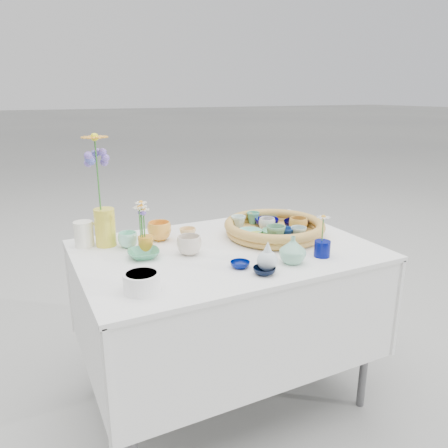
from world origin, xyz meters
name	(u,v)px	position (x,y,z in m)	size (l,w,h in m)	color
ground	(226,395)	(0.00, 0.00, 0.00)	(80.00, 80.00, 0.00)	#9B9C93
display_table	(226,395)	(0.00, 0.00, 0.00)	(1.26, 0.86, 0.77)	silver
wicker_tray	(274,228)	(0.28, 0.05, 0.80)	(0.47, 0.47, 0.08)	#A06B30
tray_ceramic_0	(267,222)	(0.30, 0.15, 0.80)	(0.12, 0.12, 0.04)	#04004E
tray_ceramic_1	(296,224)	(0.41, 0.06, 0.80)	(0.12, 0.12, 0.04)	black
tray_ceramic_2	(298,225)	(0.39, 0.01, 0.82)	(0.09, 0.09, 0.07)	gold
tray_ceramic_3	(274,233)	(0.24, -0.01, 0.80)	(0.11, 0.11, 0.03)	#60AA7D
tray_ceramic_4	(276,234)	(0.20, -0.08, 0.82)	(0.09, 0.09, 0.08)	#568A64
tray_ceramic_5	(250,234)	(0.14, 0.04, 0.80)	(0.11, 0.11, 0.03)	#8CE4D4
tray_ceramic_6	(238,223)	(0.15, 0.17, 0.82)	(0.07, 0.07, 0.07)	silver
tray_ceramic_7	(267,224)	(0.26, 0.09, 0.81)	(0.08, 0.08, 0.06)	silver
tray_ceramic_8	(268,219)	(0.36, 0.22, 0.80)	(0.08, 0.08, 0.03)	#85D2FE
tray_ceramic_9	(286,234)	(0.26, -0.08, 0.81)	(0.07, 0.07, 0.06)	navy
tray_ceramic_10	(257,236)	(0.16, 0.00, 0.80)	(0.08, 0.08, 0.03)	#D3D451
tray_ceramic_11	(298,234)	(0.31, -0.10, 0.82)	(0.07, 0.07, 0.07)	#98B3AD
tray_ceramic_12	(253,218)	(0.26, 0.22, 0.81)	(0.06, 0.06, 0.06)	#4FA382
loose_ceramic_0	(159,231)	(-0.22, 0.24, 0.81)	(0.11, 0.11, 0.09)	gold
loose_ceramic_1	(188,235)	(-0.12, 0.14, 0.80)	(0.07, 0.07, 0.07)	#E7B973
loose_ceramic_2	(144,254)	(-0.36, 0.05, 0.78)	(0.13, 0.13, 0.03)	#3F8F65
loose_ceramic_3	(189,245)	(-0.17, 0.00, 0.81)	(0.10, 0.10, 0.08)	beige
loose_ceramic_4	(240,265)	(-0.05, -0.22, 0.78)	(0.08, 0.08, 0.02)	#000E5E
loose_ceramic_5	(128,240)	(-0.38, 0.20, 0.80)	(0.09, 0.09, 0.07)	#9DECCD
loose_ceramic_6	(264,271)	(0.00, -0.32, 0.78)	(0.09, 0.09, 0.03)	black
fluted_bowl	(142,282)	(-0.45, -0.26, 0.80)	(0.13, 0.13, 0.07)	white
bud_vase_paleblue	(268,255)	(0.03, -0.29, 0.83)	(0.08, 0.08, 0.12)	silver
bud_vase_seafoam	(293,250)	(0.16, -0.27, 0.82)	(0.11, 0.11, 0.11)	#75B393
bud_vase_cobalt	(322,249)	(0.31, -0.27, 0.80)	(0.07, 0.07, 0.07)	#00075D
single_daisy	(323,229)	(0.31, -0.26, 0.88)	(0.07, 0.07, 0.12)	silver
tall_vase_yellow	(105,227)	(-0.46, 0.27, 0.85)	(0.09, 0.09, 0.17)	yellow
gerbera	(98,174)	(-0.48, 0.26, 1.09)	(0.13, 0.13, 0.33)	#F7A330
hydrangea	(99,184)	(-0.47, 0.28, 1.04)	(0.09, 0.09, 0.30)	#4F56B7
white_pitcher	(84,234)	(-0.55, 0.30, 0.82)	(0.12, 0.08, 0.11)	white
daisy_cup	(146,244)	(-0.33, 0.12, 0.80)	(0.06, 0.06, 0.07)	orange
daisy_posy	(140,218)	(-0.34, 0.13, 0.91)	(0.08, 0.08, 0.15)	white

